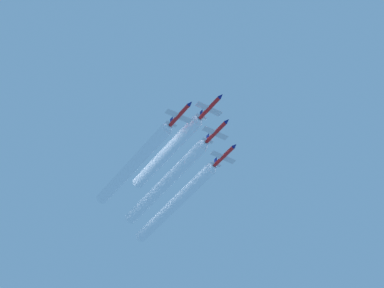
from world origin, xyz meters
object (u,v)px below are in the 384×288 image
object	(u,v)px
jet_left_wingman	(217,131)
jet_outer_left	(225,156)
jet_lead	(210,107)
jet_right_wingman	(180,114)

from	to	relation	value
jet_left_wingman	jet_outer_left	bearing A→B (deg)	-137.51
jet_lead	jet_right_wingman	size ratio (longest dim) A/B	1.00
jet_outer_left	jet_right_wingman	bearing A→B (deg)	19.22
jet_right_wingman	jet_outer_left	size ratio (longest dim) A/B	1.00
jet_left_wingman	jet_outer_left	distance (m)	11.11
jet_lead	jet_left_wingman	xyz separation A→B (m)	(-7.01, -6.76, -1.50)
jet_left_wingman	jet_right_wingman	distance (m)	14.01
jet_lead	jet_right_wingman	distance (m)	9.69
jet_lead	jet_outer_left	bearing A→B (deg)	-136.82
jet_lead	jet_left_wingman	size ratio (longest dim) A/B	1.00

